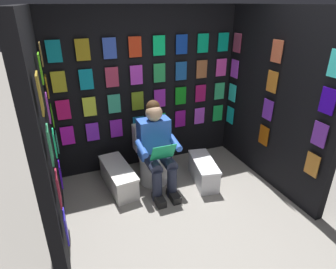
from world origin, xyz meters
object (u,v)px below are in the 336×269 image
person_reading (157,148)px  comic_longbox_far (203,171)px  toilet (152,158)px  comic_longbox_near (118,177)px

person_reading → comic_longbox_far: person_reading is taller
toilet → person_reading: size_ratio=0.65×
toilet → comic_longbox_near: (0.49, 0.04, -0.17)m
person_reading → comic_longbox_far: 0.78m
toilet → comic_longbox_near: toilet is taller
toilet → comic_longbox_far: 0.73m
toilet → person_reading: bearing=90.0°
comic_longbox_near → comic_longbox_far: bearing=159.5°
toilet → comic_longbox_near: 0.51m
toilet → person_reading: (-0.00, 0.23, 0.27)m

